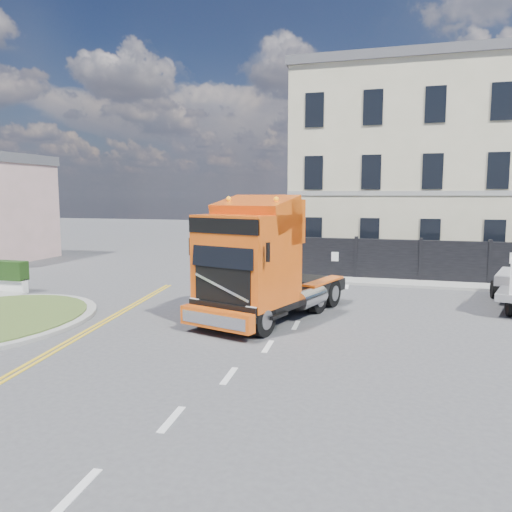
% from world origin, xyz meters
% --- Properties ---
extents(ground, '(120.00, 120.00, 0.00)m').
position_xyz_m(ground, '(0.00, 0.00, 0.00)').
color(ground, '#424244').
rests_on(ground, ground).
extents(hoarding_fence, '(18.80, 0.25, 2.00)m').
position_xyz_m(hoarding_fence, '(6.55, 9.00, 1.00)').
color(hoarding_fence, black).
rests_on(hoarding_fence, ground).
extents(georgian_building, '(12.30, 10.30, 12.80)m').
position_xyz_m(georgian_building, '(6.00, 16.50, 5.77)').
color(georgian_building, beige).
rests_on(georgian_building, ground).
extents(pavement_far, '(20.00, 1.60, 0.12)m').
position_xyz_m(pavement_far, '(6.00, 8.10, 0.06)').
color(pavement_far, gray).
rests_on(pavement_far, ground).
extents(truck, '(4.31, 7.06, 3.97)m').
position_xyz_m(truck, '(1.66, -0.23, 1.78)').
color(truck, black).
rests_on(truck, ground).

